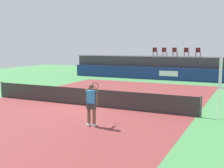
# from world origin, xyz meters

# --- Properties ---
(ground_plane) EXTENTS (48.00, 48.00, 0.00)m
(ground_plane) POSITION_xyz_m (0.00, 3.00, 0.00)
(ground_plane) COLOR #3D7A42
(court_inner) EXTENTS (12.00, 22.00, 0.00)m
(court_inner) POSITION_xyz_m (0.00, 0.00, 0.00)
(court_inner) COLOR maroon
(court_inner) RESTS_ON ground
(sponsor_wall) EXTENTS (18.00, 0.22, 1.20)m
(sponsor_wall) POSITION_xyz_m (0.01, 13.50, 0.60)
(sponsor_wall) COLOR navy
(sponsor_wall) RESTS_ON ground
(spectator_platform) EXTENTS (18.00, 2.80, 2.20)m
(spectator_platform) POSITION_xyz_m (0.00, 15.30, 1.10)
(spectator_platform) COLOR #38383D
(spectator_platform) RESTS_ON ground
(spectator_chair_far_left) EXTENTS (0.48, 0.48, 0.89)m
(spectator_chair_far_left) POSITION_xyz_m (-0.78, 15.44, 2.69)
(spectator_chair_far_left) COLOR #561919
(spectator_chair_far_left) RESTS_ON spectator_platform
(spectator_chair_left) EXTENTS (0.45, 0.45, 0.89)m
(spectator_chair_left) POSITION_xyz_m (0.25, 15.30, 2.69)
(spectator_chair_left) COLOR #561919
(spectator_chair_left) RESTS_ON spectator_platform
(spectator_chair_center) EXTENTS (0.46, 0.46, 0.89)m
(spectator_chair_center) POSITION_xyz_m (1.34, 15.18, 2.69)
(spectator_chair_center) COLOR #561919
(spectator_chair_center) RESTS_ON spectator_platform
(spectator_chair_right) EXTENTS (0.45, 0.45, 0.89)m
(spectator_chair_right) POSITION_xyz_m (2.47, 15.21, 2.69)
(spectator_chair_right) COLOR #561919
(spectator_chair_right) RESTS_ON spectator_platform
(spectator_chair_far_right) EXTENTS (0.47, 0.47, 0.89)m
(spectator_chair_far_right) POSITION_xyz_m (3.60, 15.02, 2.69)
(spectator_chair_far_right) COLOR #561919
(spectator_chair_far_right) RESTS_ON spectator_platform
(umpire_chair) EXTENTS (0.50, 0.50, 2.76)m
(umpire_chair) POSITION_xyz_m (7.07, 0.02, 1.59)
(umpire_chair) COLOR white
(umpire_chair) RESTS_ON ground
(tennis_net) EXTENTS (12.40, 0.02, 0.95)m
(tennis_net) POSITION_xyz_m (0.00, 0.00, 0.47)
(tennis_net) COLOR #2D2D2D
(tennis_net) RESTS_ON ground
(net_post_near) EXTENTS (0.10, 0.10, 1.00)m
(net_post_near) POSITION_xyz_m (-6.20, 0.00, 0.50)
(net_post_near) COLOR #4C4C51
(net_post_near) RESTS_ON ground
(net_post_far) EXTENTS (0.10, 0.10, 1.00)m
(net_post_far) POSITION_xyz_m (6.20, 0.00, 0.50)
(net_post_far) COLOR #4C4C51
(net_post_far) RESTS_ON ground
(tennis_player) EXTENTS (0.77, 1.13, 1.77)m
(tennis_player) POSITION_xyz_m (2.35, -3.40, 0.96)
(tennis_player) COLOR white
(tennis_player) RESTS_ON court_inner
(tennis_ball) EXTENTS (0.07, 0.07, 0.07)m
(tennis_ball) POSITION_xyz_m (-2.07, 7.06, 0.04)
(tennis_ball) COLOR #D8EA33
(tennis_ball) RESTS_ON court_inner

